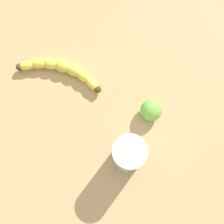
# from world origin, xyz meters

# --- Properties ---
(wooden_tabletop) EXTENTS (1.20, 1.20, 0.03)m
(wooden_tabletop) POSITION_xyz_m (0.00, 0.00, 0.01)
(wooden_tabletop) COLOR tan
(wooden_tabletop) RESTS_ON ground
(banana) EXTENTS (0.08, 0.22, 0.03)m
(banana) POSITION_xyz_m (0.09, 0.06, 0.05)
(banana) COLOR #F0DA49
(banana) RESTS_ON wooden_tabletop
(smoothie_glass) EXTENTS (0.07, 0.07, 0.12)m
(smoothie_glass) POSITION_xyz_m (-0.05, -0.18, 0.09)
(smoothie_glass) COLOR silver
(smoothie_glass) RESTS_ON wooden_tabletop
(lime_fruit) EXTENTS (0.05, 0.05, 0.05)m
(lime_fruit) POSITION_xyz_m (0.07, -0.19, 0.06)
(lime_fruit) COLOR #75C142
(lime_fruit) RESTS_ON wooden_tabletop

